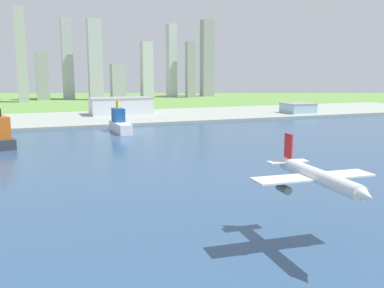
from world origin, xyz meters
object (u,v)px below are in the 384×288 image
object	(u,v)px
ferry_boat	(120,124)
warehouse_annex	(298,108)
warehouse_main	(121,106)
airplane_landing	(319,177)

from	to	relation	value
ferry_boat	warehouse_annex	bearing A→B (deg)	16.84
ferry_boat	warehouse_main	bearing A→B (deg)	78.39
airplane_landing	warehouse_main	xyz separation A→B (m)	(21.30, 388.58, -10.09)
warehouse_annex	ferry_boat	bearing A→B (deg)	-163.16
airplane_landing	warehouse_main	world-z (taller)	airplane_landing
warehouse_main	warehouse_annex	bearing A→B (deg)	-16.50
warehouse_main	warehouse_annex	size ratio (longest dim) A/B	2.11
airplane_landing	warehouse_main	size ratio (longest dim) A/B	0.60
warehouse_main	ferry_boat	bearing A→B (deg)	-101.61
airplane_landing	warehouse_annex	world-z (taller)	airplane_landing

